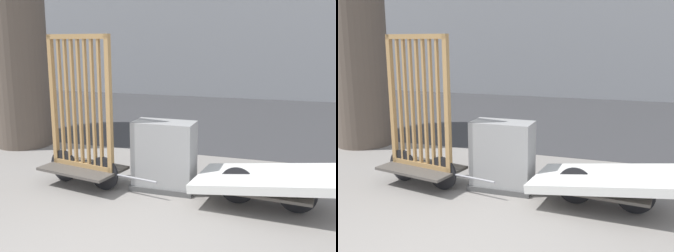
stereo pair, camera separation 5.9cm
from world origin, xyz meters
The scene contains 5 objects.
road_strip centered at (0.00, 8.47, 0.00)m, with size 56.00×8.13×0.01m.
bike_cart_with_bedframe centered at (-1.36, 2.24, 0.77)m, with size 1.95×0.96×2.27m.
bike_cart_with_mattress centered at (1.37, 2.24, 0.38)m, with size 2.28×1.19×0.59m.
utility_cabinet centered at (-0.13, 2.48, 0.47)m, with size 0.96×0.51×1.03m.
advertising_column centered at (-3.82, 4.05, 1.82)m, with size 1.28×1.28×3.59m.
Camera 1 is at (1.64, -2.80, 2.16)m, focal length 42.00 mm.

